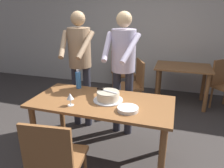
% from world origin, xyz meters
% --- Properties ---
extents(ground_plane, '(14.00, 14.00, 0.00)m').
position_xyz_m(ground_plane, '(0.00, 0.00, 0.00)').
color(ground_plane, '#383330').
extents(back_wall, '(10.00, 0.12, 2.70)m').
position_xyz_m(back_wall, '(0.00, 2.64, 1.35)').
color(back_wall, '#BCB7AD').
rests_on(back_wall, ground_plane).
extents(main_dining_table, '(1.61, 0.77, 0.75)m').
position_xyz_m(main_dining_table, '(0.00, 0.00, 0.63)').
color(main_dining_table, brown).
rests_on(main_dining_table, ground_plane).
extents(cake_on_platter, '(0.34, 0.34, 0.11)m').
position_xyz_m(cake_on_platter, '(0.07, 0.03, 0.80)').
color(cake_on_platter, silver).
rests_on(cake_on_platter, main_dining_table).
extents(cake_knife, '(0.26, 0.10, 0.02)m').
position_xyz_m(cake_knife, '(0.00, 0.05, 0.87)').
color(cake_knife, silver).
rests_on(cake_knife, cake_on_platter).
extents(plate_stack, '(0.22, 0.22, 0.04)m').
position_xyz_m(plate_stack, '(0.34, -0.16, 0.77)').
color(plate_stack, white).
rests_on(plate_stack, main_dining_table).
extents(wine_glass_near, '(0.08, 0.08, 0.14)m').
position_xyz_m(wine_glass_near, '(-0.28, -0.21, 0.85)').
color(wine_glass_near, silver).
rests_on(wine_glass_near, main_dining_table).
extents(water_bottle, '(0.07, 0.07, 0.25)m').
position_xyz_m(water_bottle, '(-0.43, 0.30, 0.86)').
color(water_bottle, '#387AC6').
rests_on(water_bottle, main_dining_table).
extents(person_cutting_cake, '(0.47, 0.56, 1.72)m').
position_xyz_m(person_cutting_cake, '(0.09, 0.59, 1.08)').
color(person_cutting_cake, '#2D2D38').
rests_on(person_cutting_cake, ground_plane).
extents(person_standing_beside, '(0.47, 0.56, 1.72)m').
position_xyz_m(person_standing_beside, '(-0.56, 0.62, 1.08)').
color(person_standing_beside, '#2D2D38').
rests_on(person_standing_beside, ground_plane).
extents(chair_near_side, '(0.49, 0.49, 0.90)m').
position_xyz_m(chair_near_side, '(-0.16, -0.76, 0.49)').
color(chair_near_side, brown).
rests_on(chair_near_side, ground_plane).
extents(background_table, '(1.00, 0.70, 0.74)m').
position_xyz_m(background_table, '(0.91, 1.94, 0.58)').
color(background_table, brown).
rests_on(background_table, ground_plane).
extents(background_chair_0, '(0.61, 0.61, 0.90)m').
position_xyz_m(background_chair_0, '(-0.32, 2.19, 0.49)').
color(background_chair_0, brown).
rests_on(background_chair_0, ground_plane).
extents(background_chair_2, '(0.59, 0.59, 0.90)m').
position_xyz_m(background_chair_2, '(0.07, 1.44, 0.49)').
color(background_chair_2, brown).
rests_on(background_chair_2, ground_plane).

